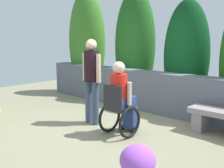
{
  "coord_description": "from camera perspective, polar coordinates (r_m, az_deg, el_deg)",
  "views": [
    {
      "loc": [
        3.4,
        -3.59,
        1.73
      ],
      "look_at": [
        -0.14,
        0.18,
        0.85
      ],
      "focal_mm": 43.64,
      "sensor_mm": 36.0,
      "label": 1
    }
  ],
  "objects": [
    {
      "name": "hedge_backdrop",
      "position": [
        6.82,
        12.19,
        7.46
      ],
      "size": [
        7.53,
        1.14,
        3.17
      ],
      "color": "#3B7927",
      "rests_on": "ground"
    },
    {
      "name": "person_standing_companion",
      "position": [
        5.43,
        -4.29,
        1.72
      ],
      "size": [
        0.49,
        0.3,
        1.7
      ],
      "rotation": [
        0.0,
        0.0,
        -0.05
      ],
      "color": "#3A4A64",
      "rests_on": "ground"
    },
    {
      "name": "flower_pot_purple_near",
      "position": [
        3.13,
        5.38,
        -16.9
      ],
      "size": [
        0.4,
        0.4,
        0.58
      ],
      "color": "gray",
      "rests_on": "ground"
    },
    {
      "name": "stone_retaining_wall",
      "position": [
        6.39,
        10.06,
        -1.83
      ],
      "size": [
        7.5,
        0.41,
        0.95
      ],
      "primitive_type": "cube",
      "color": "#575E68",
      "rests_on": "ground"
    },
    {
      "name": "ground_plane",
      "position": [
        5.24,
        -0.26,
        -9.63
      ],
      "size": [
        11.83,
        11.83,
        0.0
      ],
      "primitive_type": "plane",
      "color": "gray"
    },
    {
      "name": "person_in_wheelchair",
      "position": [
        4.85,
        1.85,
        -3.56
      ],
      "size": [
        0.53,
        0.66,
        1.33
      ],
      "rotation": [
        0.0,
        0.0,
        -0.02
      ],
      "color": "black",
      "rests_on": "ground"
    }
  ]
}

